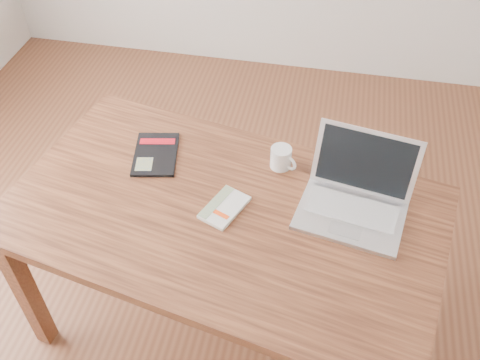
% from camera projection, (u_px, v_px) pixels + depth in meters
% --- Properties ---
extents(room, '(4.04, 4.04, 2.70)m').
position_uv_depth(room, '(190.00, 32.00, 1.58)').
color(room, brown).
rests_on(room, ground).
extents(desk, '(1.67, 1.15, 0.75)m').
position_uv_depth(desk, '(223.00, 226.00, 1.96)').
color(desk, '#582E1A').
rests_on(desk, ground).
extents(white_guidebook, '(0.17, 0.21, 0.02)m').
position_uv_depth(white_guidebook, '(224.00, 207.00, 1.89)').
color(white_guidebook, beige).
rests_on(white_guidebook, desk).
extents(black_guidebook, '(0.21, 0.27, 0.01)m').
position_uv_depth(black_guidebook, '(156.00, 154.00, 2.09)').
color(black_guidebook, black).
rests_on(black_guidebook, desk).
extents(laptop, '(0.41, 0.38, 0.25)m').
position_uv_depth(laptop, '(355.00, 197.00, 1.87)').
color(laptop, silver).
rests_on(laptop, desk).
extents(coffee_mug, '(0.11, 0.09, 0.09)m').
position_uv_depth(coffee_mug, '(281.00, 158.00, 2.02)').
color(coffee_mug, white).
rests_on(coffee_mug, desk).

